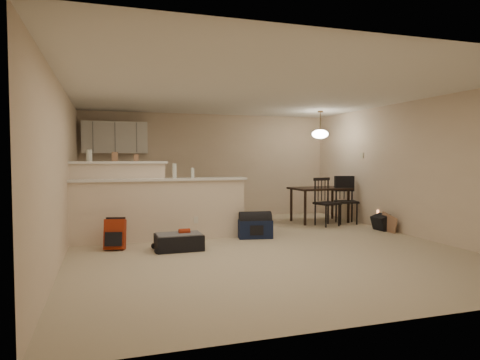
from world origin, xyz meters
name	(u,v)px	position (x,y,z in m)	size (l,w,h in m)	color
room	(259,170)	(0.00, 0.00, 1.25)	(7.00, 7.02, 2.50)	#C1B295
breakfast_bar	(145,206)	(-1.76, 0.98, 0.61)	(3.08, 0.58, 1.39)	beige
upper_cabinets	(115,138)	(-2.20, 3.32, 1.90)	(1.40, 0.34, 0.70)	white
kitchen_counter	(125,203)	(-2.00, 3.19, 0.45)	(1.80, 0.60, 0.90)	white
thermostat	(362,155)	(2.98, 1.55, 1.50)	(0.02, 0.12, 0.12)	beige
jar	(89,155)	(-2.67, 1.12, 1.49)	(0.10, 0.10, 0.20)	silver
cereal_box	(115,157)	(-2.25, 1.12, 1.47)	(0.10, 0.07, 0.16)	#9D7051
small_box	(136,158)	(-1.89, 1.12, 1.45)	(0.08, 0.06, 0.12)	#9D7051
bottle_a	(174,171)	(-1.25, 0.90, 1.22)	(0.07, 0.07, 0.26)	silver
bottle_b	(193,173)	(-0.93, 0.90, 1.18)	(0.06, 0.06, 0.18)	silver
dining_table	(320,192)	(2.19, 1.99, 0.69)	(1.28, 0.88, 0.78)	black
pendant_lamp	(320,134)	(2.19, 1.99, 1.99)	(0.36, 0.36, 0.62)	brown
dining_chair_near	(327,202)	(2.08, 1.45, 0.51)	(0.45, 0.43, 1.02)	black
dining_chair_far	(346,200)	(2.65, 1.61, 0.51)	(0.45, 0.43, 1.02)	black
suitcase	(179,242)	(-1.33, 0.01, 0.12)	(0.73, 0.47, 0.25)	black
red_backpack	(115,234)	(-2.28, 0.36, 0.24)	(0.32, 0.20, 0.47)	#9D2A11
navy_duffel	(255,229)	(0.16, 0.61, 0.16)	(0.60, 0.33, 0.33)	#111B37
black_daypack	(382,223)	(2.85, 0.61, 0.15)	(0.35, 0.24, 0.31)	black
cardboard_sheet	(389,223)	(2.85, 0.40, 0.17)	(0.45, 0.02, 0.34)	#9D7051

